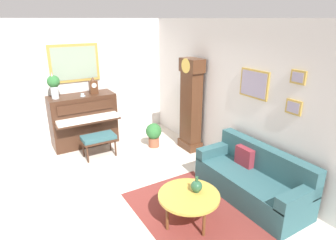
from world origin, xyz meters
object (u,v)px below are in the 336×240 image
object	(u,v)px
mantel_clock	(93,86)
teacup	(83,95)
coffee_table	(189,196)
piano_bench	(99,139)
flower_vase	(54,84)
green_jug	(196,186)
couch	(253,179)
potted_plant	(154,133)
grandfather_clock	(191,108)
piano	(84,120)

from	to	relation	value
mantel_clock	teacup	distance (m)	0.34
coffee_table	teacup	distance (m)	3.51
piano_bench	flower_vase	distance (m)	1.48
mantel_clock	green_jug	world-z (taller)	mantel_clock
teacup	coffee_table	bearing A→B (deg)	8.33
mantel_clock	flower_vase	bearing A→B (deg)	-90.03
piano_bench	couch	bearing A→B (deg)	31.72
piano_bench	coffee_table	xyz separation A→B (m)	(2.69, 0.43, 0.01)
potted_plant	grandfather_clock	bearing A→B (deg)	53.30
piano	couch	size ratio (longest dim) A/B	0.76
teacup	mantel_clock	bearing A→B (deg)	109.67
couch	teacup	xyz separation A→B (m)	(-3.42, -1.75, 0.89)
piano	flower_vase	size ratio (longest dim) A/B	2.48
piano	flower_vase	xyz separation A→B (m)	(0.00, -0.54, 0.90)
teacup	potted_plant	size ratio (longest dim) A/B	0.21
mantel_clock	piano	bearing A→B (deg)	-90.36
coffee_table	green_jug	distance (m)	0.18
coffee_table	flower_vase	world-z (taller)	flower_vase
piano	potted_plant	size ratio (longest dim) A/B	2.57
piano_bench	teacup	xyz separation A→B (m)	(-0.70, -0.06, 0.80)
mantel_clock	potted_plant	size ratio (longest dim) A/B	0.68
grandfather_clock	teacup	world-z (taller)	grandfather_clock
piano	mantel_clock	size ratio (longest dim) A/B	3.79
couch	potted_plant	world-z (taller)	couch
piano_bench	coffee_table	bearing A→B (deg)	9.14
piano_bench	coffee_table	world-z (taller)	piano_bench
couch	green_jug	size ratio (longest dim) A/B	7.92
grandfather_clock	couch	bearing A→B (deg)	-5.81
grandfather_clock	teacup	bearing A→B (deg)	-124.77
piano	mantel_clock	world-z (taller)	mantel_clock
couch	potted_plant	xyz separation A→B (m)	(-2.56, -0.45, 0.01)
flower_vase	teacup	distance (m)	0.63
coffee_table	teacup	xyz separation A→B (m)	(-3.38, -0.50, 0.79)
flower_vase	piano	bearing A→B (deg)	90.14
piano	coffee_table	size ratio (longest dim) A/B	1.64
mantel_clock	teacup	bearing A→B (deg)	-70.33
piano	coffee_table	world-z (taller)	piano
piano_bench	mantel_clock	size ratio (longest dim) A/B	1.84
piano_bench	green_jug	bearing A→B (deg)	11.99
couch	teacup	size ratio (longest dim) A/B	16.38
couch	green_jug	bearing A→B (deg)	-92.32
piano	mantel_clock	xyz separation A→B (m)	(0.00, 0.29, 0.75)
grandfather_clock	coffee_table	xyz separation A→B (m)	(2.03, -1.46, -0.55)
mantel_clock	potted_plant	world-z (taller)	mantel_clock
piano_bench	green_jug	world-z (taller)	green_jug
flower_vase	teacup	bearing A→B (deg)	79.48
flower_vase	green_jug	world-z (taller)	flower_vase
coffee_table	potted_plant	bearing A→B (deg)	162.48
couch	mantel_clock	world-z (taller)	mantel_clock
mantel_clock	couch	bearing A→B (deg)	22.54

